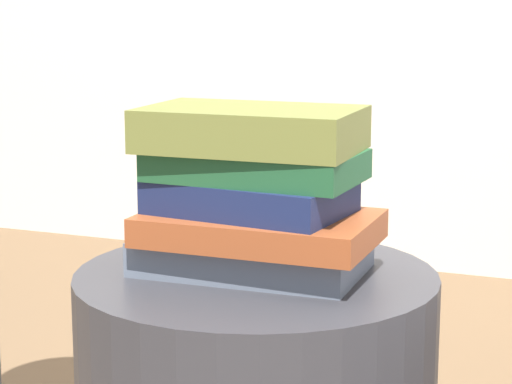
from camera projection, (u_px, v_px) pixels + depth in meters
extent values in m
cube|color=slate|center=(252.00, 254.00, 1.30)|extent=(0.29, 0.18, 0.04)
cube|color=#994723|center=(260.00, 228.00, 1.27)|extent=(0.29, 0.18, 0.04)
cube|color=#19234C|center=(252.00, 195.00, 1.28)|extent=(0.26, 0.18, 0.04)
cube|color=#1E512D|center=(258.00, 165.00, 1.27)|extent=(0.27, 0.16, 0.04)
cube|color=olive|center=(252.00, 129.00, 1.26)|extent=(0.27, 0.18, 0.05)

